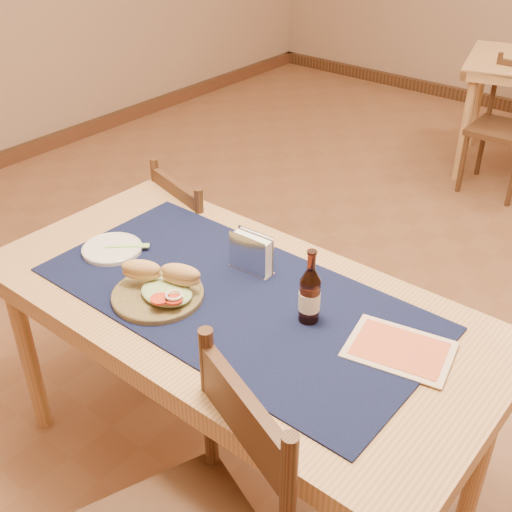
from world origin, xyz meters
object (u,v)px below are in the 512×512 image
Objects in this scene: main_table at (235,320)px; sandwich_plate at (160,289)px; napkin_holder at (252,254)px; beer_bottle at (310,295)px; chair_main_far at (209,252)px.

sandwich_plate is at bearing -139.96° from main_table.
napkin_holder is (-0.05, 0.14, 0.15)m from main_table.
beer_bottle is at bearing -17.82° from napkin_holder.
chair_main_far is at bearing 151.26° from beer_bottle.
napkin_holder reaches higher than sandwich_plate.
sandwich_plate is 0.45m from beer_bottle.
main_table is 7.00× the size of beer_bottle.
napkin_holder is at bearing 162.18° from beer_bottle.
sandwich_plate is 1.20× the size of beer_bottle.
main_table is 5.82× the size of sandwich_plate.
beer_bottle is at bearing 11.97° from main_table.
beer_bottle is (0.82, -0.45, 0.40)m from chair_main_far.
beer_bottle reaches higher than main_table.
main_table is at bearing -40.47° from chair_main_far.
beer_bottle is at bearing 25.40° from sandwich_plate.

